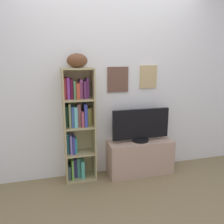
{
  "coord_description": "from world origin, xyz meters",
  "views": [
    {
      "loc": [
        -0.77,
        -1.88,
        1.6
      ],
      "look_at": [
        -0.03,
        0.85,
        0.92
      ],
      "focal_mm": 37.42,
      "sensor_mm": 36.0,
      "label": 1
    }
  ],
  "objects_px": {
    "tv_stand": "(140,157)",
    "bookshelf": "(78,125)",
    "television": "(141,125)",
    "football": "(77,61)"
  },
  "relations": [
    {
      "from": "football",
      "to": "television",
      "type": "distance_m",
      "value": 1.19
    },
    {
      "from": "bookshelf",
      "to": "football",
      "type": "xyz_separation_m",
      "value": [
        0.02,
        -0.03,
        0.8
      ]
    },
    {
      "from": "tv_stand",
      "to": "bookshelf",
      "type": "bearing_deg",
      "value": 174.58
    },
    {
      "from": "football",
      "to": "tv_stand",
      "type": "height_order",
      "value": "football"
    },
    {
      "from": "bookshelf",
      "to": "television",
      "type": "relative_size",
      "value": 1.86
    },
    {
      "from": "football",
      "to": "television",
      "type": "height_order",
      "value": "football"
    },
    {
      "from": "tv_stand",
      "to": "television",
      "type": "height_order",
      "value": "television"
    },
    {
      "from": "bookshelf",
      "to": "football",
      "type": "height_order",
      "value": "football"
    },
    {
      "from": "television",
      "to": "bookshelf",
      "type": "bearing_deg",
      "value": 174.65
    },
    {
      "from": "bookshelf",
      "to": "tv_stand",
      "type": "xyz_separation_m",
      "value": [
        0.84,
        -0.08,
        -0.51
      ]
    }
  ]
}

